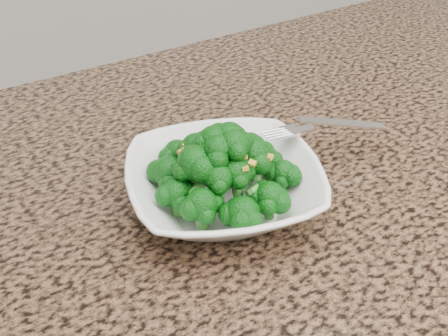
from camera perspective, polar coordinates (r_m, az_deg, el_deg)
granite_counter at (r=0.63m, az=12.70°, el=-6.41°), size 1.64×1.04×0.03m
bowl at (r=0.61m, az=-0.00°, el=-1.87°), size 0.27×0.27×0.05m
broccoli_pile at (r=0.58m, az=-0.00°, el=2.83°), size 0.18×0.18×0.07m
garlic_topping at (r=0.56m, az=-0.00°, el=5.99°), size 0.11×0.11×0.01m
fork at (r=0.66m, az=8.39°, el=4.05°), size 0.19×0.09×0.01m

